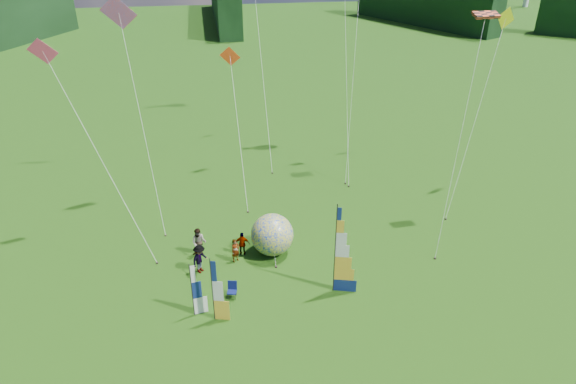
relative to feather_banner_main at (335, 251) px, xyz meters
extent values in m
plane|color=#2D510E|center=(-1.26, -2.14, -2.70)|extent=(220.00, 220.00, 0.00)
sphere|color=#0023A4|center=(-2.86, 4.21, -1.38)|extent=(3.40, 3.40, 2.64)
imported|color=#66594C|center=(-5.19, 3.69, -1.93)|extent=(0.67, 0.62, 1.54)
imported|color=#66594C|center=(-7.34, 4.67, -1.75)|extent=(1.00, 0.68, 1.89)
imported|color=#66594C|center=(-7.32, 2.95, -1.78)|extent=(1.09, 1.21, 1.84)
imported|color=#66594C|center=(-4.71, 4.32, -1.91)|extent=(0.98, 0.56, 1.57)
camera|label=1|loc=(-6.22, -22.10, 15.88)|focal=32.00mm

